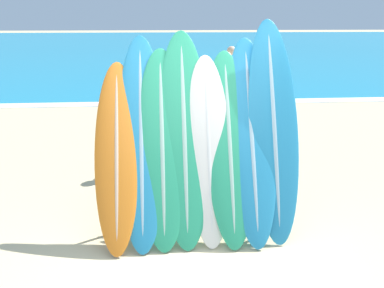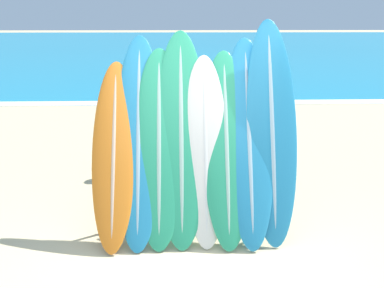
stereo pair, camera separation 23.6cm
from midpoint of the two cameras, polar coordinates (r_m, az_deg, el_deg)
name	(u,v)px [view 2 (the right image)]	position (r m, az deg, el deg)	size (l,w,h in m)	color
ground_plane	(194,266)	(3.96, 2.11, -18.17)	(160.00, 160.00, 0.00)	#CCB789
ocean_water	(182,43)	(40.19, -1.44, 15.19)	(120.00, 60.00, 0.01)	teal
surfboard_rack	(194,198)	(4.29, 1.91, -8.21)	(2.12, 0.04, 0.79)	gray
surfboard_slot_0	(114,153)	(4.18, -10.21, -1.43)	(0.49, 1.13, 1.92)	orange
surfboard_slot_1	(139,139)	(4.18, -6.55, 0.78)	(0.53, 1.22, 2.20)	teal
surfboard_slot_2	(159,146)	(4.15, -3.42, -0.28)	(0.56, 1.10, 2.06)	#289E70
surfboard_slot_3	(181,136)	(4.16, -0.02, 1.21)	(0.58, 1.16, 2.25)	#289E70
surfboard_slot_4	(205,149)	(4.15, 3.68, -0.81)	(0.50, 0.99, 1.98)	silver
surfboard_slot_5	(226,146)	(4.19, 6.88, -0.39)	(0.54, 1.15, 2.03)	#289E70
surfboard_slot_6	(249,139)	(4.24, 10.21, 0.73)	(0.55, 1.24, 2.18)	teal
surfboard_slot_7	(272,130)	(4.30, 13.59, 2.15)	(0.56, 1.14, 2.38)	teal
person_near_water	(241,79)	(9.53, 8.13, 9.81)	(0.28, 0.30, 1.73)	beige
person_mid_beach	(267,94)	(7.52, 12.21, 7.46)	(0.29, 0.30, 1.78)	beige
person_far_left	(158,120)	(6.02, -4.05, 3.70)	(0.20, 0.25, 1.52)	#A87A5B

